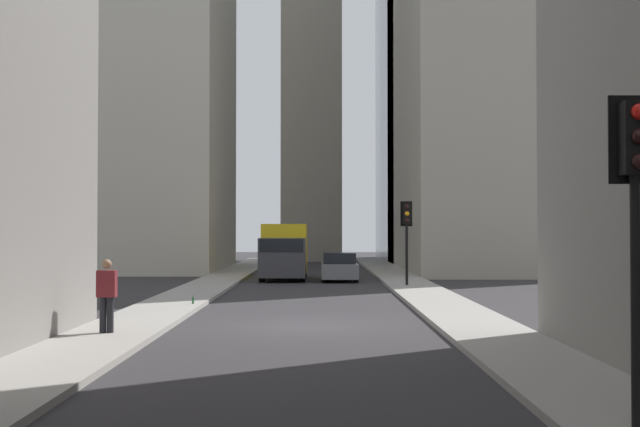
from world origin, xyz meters
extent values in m
plane|color=#302D30|center=(0.00, 0.00, 0.00)|extent=(135.00, 135.00, 0.00)
cube|color=gray|center=(0.00, 4.50, 0.07)|extent=(90.00, 2.20, 0.14)
cube|color=gray|center=(0.00, -4.50, 0.07)|extent=(90.00, 2.20, 0.14)
cube|color=#A8A091|center=(28.81, -10.60, 14.81)|extent=(19.51, 10.00, 29.61)
cube|color=beige|center=(28.38, 10.60, 13.91)|extent=(13.57, 10.00, 27.82)
cube|color=#A8A091|center=(43.44, 0.25, 12.21)|extent=(4.89, 4.89, 24.43)
cube|color=yellow|center=(20.40, 1.40, 1.54)|extent=(4.60, 2.25, 2.60)
cube|color=#38383D|center=(17.20, 1.40, 1.19)|extent=(1.90, 2.25, 1.90)
cube|color=black|center=(17.20, 1.40, 1.79)|extent=(1.92, 2.09, 0.64)
cylinder|color=black|center=(17.20, 0.41, 0.44)|extent=(0.88, 0.28, 0.88)
cylinder|color=black|center=(17.20, 2.38, 0.44)|extent=(0.88, 0.28, 0.88)
cylinder|color=black|center=(21.80, 0.41, 0.44)|extent=(0.88, 0.28, 0.88)
cylinder|color=black|center=(21.80, 2.38, 0.44)|extent=(0.88, 0.28, 0.88)
cube|color=slate|center=(18.31, -1.40, 0.53)|extent=(4.30, 1.78, 0.70)
cube|color=black|center=(18.11, -1.40, 1.15)|extent=(2.10, 1.58, 0.54)
cylinder|color=black|center=(19.66, -2.18, 0.32)|extent=(0.64, 0.22, 0.64)
cylinder|color=black|center=(19.66, -0.62, 0.32)|extent=(0.64, 0.22, 0.64)
cylinder|color=black|center=(16.96, -2.18, 0.32)|extent=(0.64, 0.22, 0.64)
cylinder|color=black|center=(16.96, -0.62, 0.32)|extent=(0.64, 0.22, 0.64)
cylinder|color=black|center=(-11.26, -4.27, 1.68)|extent=(0.12, 0.12, 3.09)
cube|color=black|center=(-11.26, -4.27, 3.68)|extent=(0.28, 0.32, 0.90)
cube|color=black|center=(-11.10, -4.27, 3.68)|extent=(0.03, 0.52, 1.10)
sphere|color=red|center=(-11.42, -4.27, 3.98)|extent=(0.20, 0.20, 0.20)
sphere|color=black|center=(-11.42, -4.27, 3.68)|extent=(0.20, 0.20, 0.20)
sphere|color=black|center=(-11.42, -4.27, 3.38)|extent=(0.20, 0.20, 0.20)
cylinder|color=black|center=(13.35, -4.23, 1.47)|extent=(0.12, 0.12, 2.66)
cube|color=black|center=(13.35, -4.23, 3.25)|extent=(0.28, 0.32, 0.90)
cube|color=black|center=(13.51, -4.23, 3.25)|extent=(0.03, 0.52, 1.10)
sphere|color=black|center=(13.19, -4.23, 3.55)|extent=(0.20, 0.20, 0.20)
sphere|color=orange|center=(13.19, -4.23, 3.25)|extent=(0.20, 0.20, 0.20)
sphere|color=black|center=(13.19, -4.23, 2.95)|extent=(0.20, 0.20, 0.20)
cylinder|color=black|center=(-2.39, 4.50, 0.56)|extent=(0.16, 0.16, 0.84)
cylinder|color=black|center=(-2.39, 4.67, 0.56)|extent=(0.16, 0.16, 0.84)
cube|color=maroon|center=(-2.39, 4.59, 1.29)|extent=(0.26, 0.44, 0.63)
sphere|color=#936B4C|center=(-2.39, 4.59, 1.75)|extent=(0.22, 0.22, 0.22)
cylinder|color=#236033|center=(4.71, 3.71, 0.24)|extent=(0.07, 0.07, 0.20)
cylinder|color=#236033|center=(4.71, 3.71, 0.38)|extent=(0.03, 0.03, 0.07)
camera|label=1|loc=(-20.73, -0.43, 2.57)|focal=43.75mm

